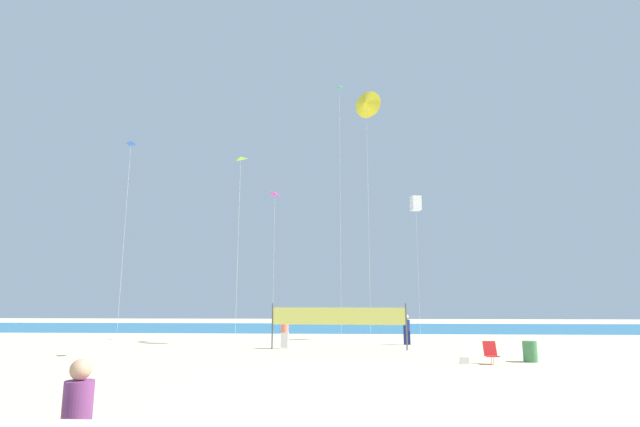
{
  "coord_description": "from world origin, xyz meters",
  "views": [
    {
      "loc": [
        0.17,
        -15.95,
        2.42
      ],
      "look_at": [
        -1.18,
        6.73,
        6.61
      ],
      "focal_mm": 27.26,
      "sensor_mm": 36.0,
      "label": 1
    }
  ],
  "objects_px": {
    "kite_white_box": "(416,204)",
    "kite_green_diamond": "(339,97)",
    "kite_yellow_delta": "(366,103)",
    "beachgoer_navy_shirt": "(407,329)",
    "beach_handbag": "(464,360)",
    "folding_beach_chair": "(491,352)",
    "trash_barrel": "(530,351)",
    "kite_lime_diamond": "(240,161)",
    "kite_blue_diamond": "(130,153)",
    "mother_figure": "(76,420)",
    "volleyball_net": "(338,318)",
    "beachgoer_coral_shirt": "(285,330)",
    "kite_magenta_diamond": "(275,195)"
  },
  "relations": [
    {
      "from": "mother_figure",
      "to": "beachgoer_coral_shirt",
      "type": "bearing_deg",
      "value": 109.45
    },
    {
      "from": "trash_barrel",
      "to": "kite_lime_diamond",
      "type": "distance_m",
      "value": 15.55
    },
    {
      "from": "beach_handbag",
      "to": "beachgoer_coral_shirt",
      "type": "bearing_deg",
      "value": 142.14
    },
    {
      "from": "beach_handbag",
      "to": "kite_blue_diamond",
      "type": "relative_size",
      "value": 0.03
    },
    {
      "from": "mother_figure",
      "to": "trash_barrel",
      "type": "height_order",
      "value": "mother_figure"
    },
    {
      "from": "volleyball_net",
      "to": "trash_barrel",
      "type": "bearing_deg",
      "value": -31.43
    },
    {
      "from": "beachgoer_coral_shirt",
      "to": "kite_yellow_delta",
      "type": "distance_m",
      "value": 15.14
    },
    {
      "from": "beachgoer_coral_shirt",
      "to": "folding_beach_chair",
      "type": "distance_m",
      "value": 11.16
    },
    {
      "from": "beachgoer_coral_shirt",
      "to": "kite_blue_diamond",
      "type": "xyz_separation_m",
      "value": [
        -8.67,
        -1.42,
        9.72
      ]
    },
    {
      "from": "folding_beach_chair",
      "to": "beachgoer_coral_shirt",
      "type": "bearing_deg",
      "value": 106.35
    },
    {
      "from": "kite_blue_diamond",
      "to": "kite_magenta_diamond",
      "type": "bearing_deg",
      "value": 35.74
    },
    {
      "from": "kite_magenta_diamond",
      "to": "kite_lime_diamond",
      "type": "xyz_separation_m",
      "value": [
        -0.46,
        -8.33,
        -0.14
      ]
    },
    {
      "from": "volleyball_net",
      "to": "kite_magenta_diamond",
      "type": "distance_m",
      "value": 9.86
    },
    {
      "from": "mother_figure",
      "to": "volleyball_net",
      "type": "height_order",
      "value": "volleyball_net"
    },
    {
      "from": "beachgoer_navy_shirt",
      "to": "trash_barrel",
      "type": "xyz_separation_m",
      "value": [
        4.15,
        -8.24,
        -0.5
      ]
    },
    {
      "from": "kite_lime_diamond",
      "to": "kite_blue_diamond",
      "type": "height_order",
      "value": "kite_blue_diamond"
    },
    {
      "from": "beachgoer_navy_shirt",
      "to": "kite_lime_diamond",
      "type": "height_order",
      "value": "kite_lime_diamond"
    },
    {
      "from": "mother_figure",
      "to": "kite_green_diamond",
      "type": "relative_size",
      "value": 0.09
    },
    {
      "from": "kite_lime_diamond",
      "to": "trash_barrel",
      "type": "bearing_deg",
      "value": -4.7
    },
    {
      "from": "beachgoer_navy_shirt",
      "to": "beach_handbag",
      "type": "distance_m",
      "value": 9.22
    },
    {
      "from": "beachgoer_navy_shirt",
      "to": "kite_lime_diamond",
      "type": "xyz_separation_m",
      "value": [
        -8.61,
        -7.19,
        8.32
      ]
    },
    {
      "from": "beachgoer_coral_shirt",
      "to": "beachgoer_navy_shirt",
      "type": "height_order",
      "value": "beachgoer_coral_shirt"
    },
    {
      "from": "mother_figure",
      "to": "kite_white_box",
      "type": "relative_size",
      "value": 0.17
    },
    {
      "from": "beachgoer_coral_shirt",
      "to": "kite_white_box",
      "type": "distance_m",
      "value": 13.15
    },
    {
      "from": "beachgoer_navy_shirt",
      "to": "kite_green_diamond",
      "type": "distance_m",
      "value": 16.69
    },
    {
      "from": "beach_handbag",
      "to": "kite_yellow_delta",
      "type": "xyz_separation_m",
      "value": [
        -3.36,
        9.03,
        14.96
      ]
    },
    {
      "from": "kite_magenta_diamond",
      "to": "kite_green_diamond",
      "type": "height_order",
      "value": "kite_green_diamond"
    },
    {
      "from": "trash_barrel",
      "to": "beach_handbag",
      "type": "bearing_deg",
      "value": -163.43
    },
    {
      "from": "kite_white_box",
      "to": "kite_yellow_delta",
      "type": "relative_size",
      "value": 0.61
    },
    {
      "from": "volleyball_net",
      "to": "kite_green_diamond",
      "type": "height_order",
      "value": "kite_green_diamond"
    },
    {
      "from": "beachgoer_coral_shirt",
      "to": "folding_beach_chair",
      "type": "height_order",
      "value": "beachgoer_coral_shirt"
    },
    {
      "from": "mother_figure",
      "to": "folding_beach_chair",
      "type": "xyz_separation_m",
      "value": [
        9.32,
        14.06,
        -0.43
      ]
    },
    {
      "from": "kite_lime_diamond",
      "to": "mother_figure",
      "type": "bearing_deg",
      "value": -84.2
    },
    {
      "from": "kite_blue_diamond",
      "to": "kite_yellow_delta",
      "type": "relative_size",
      "value": 0.71
    },
    {
      "from": "folding_beach_chair",
      "to": "trash_barrel",
      "type": "relative_size",
      "value": 1.04
    },
    {
      "from": "kite_magenta_diamond",
      "to": "beachgoer_coral_shirt",
      "type": "bearing_deg",
      "value": -72.41
    },
    {
      "from": "kite_yellow_delta",
      "to": "kite_magenta_diamond",
      "type": "bearing_deg",
      "value": 168.55
    },
    {
      "from": "kite_white_box",
      "to": "kite_green_diamond",
      "type": "distance_m",
      "value": 9.32
    },
    {
      "from": "kite_green_diamond",
      "to": "kite_blue_diamond",
      "type": "bearing_deg",
      "value": -148.64
    },
    {
      "from": "mother_figure",
      "to": "kite_white_box",
      "type": "bearing_deg",
      "value": 92.4
    },
    {
      "from": "folding_beach_chair",
      "to": "kite_magenta_diamond",
      "type": "distance_m",
      "value": 17.12
    },
    {
      "from": "trash_barrel",
      "to": "kite_white_box",
      "type": "relative_size",
      "value": 0.09
    },
    {
      "from": "beachgoer_navy_shirt",
      "to": "folding_beach_chair",
      "type": "xyz_separation_m",
      "value": [
        2.32,
        -9.04,
        -0.46
      ]
    },
    {
      "from": "folding_beach_chair",
      "to": "volleyball_net",
      "type": "relative_size",
      "value": 0.12
    },
    {
      "from": "beachgoer_coral_shirt",
      "to": "beach_handbag",
      "type": "height_order",
      "value": "beachgoer_coral_shirt"
    },
    {
      "from": "mother_figure",
      "to": "beach_handbag",
      "type": "distance_m",
      "value": 16.25
    },
    {
      "from": "beachgoer_navy_shirt",
      "to": "kite_white_box",
      "type": "xyz_separation_m",
      "value": [
        1.28,
        3.45,
        8.25
      ]
    },
    {
      "from": "volleyball_net",
      "to": "kite_magenta_diamond",
      "type": "relative_size",
      "value": 0.74
    },
    {
      "from": "kite_magenta_diamond",
      "to": "kite_yellow_delta",
      "type": "bearing_deg",
      "value": -11.45
    },
    {
      "from": "mother_figure",
      "to": "beachgoer_navy_shirt",
      "type": "xyz_separation_m",
      "value": [
        6.99,
        23.1,
        0.03
      ]
    }
  ]
}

